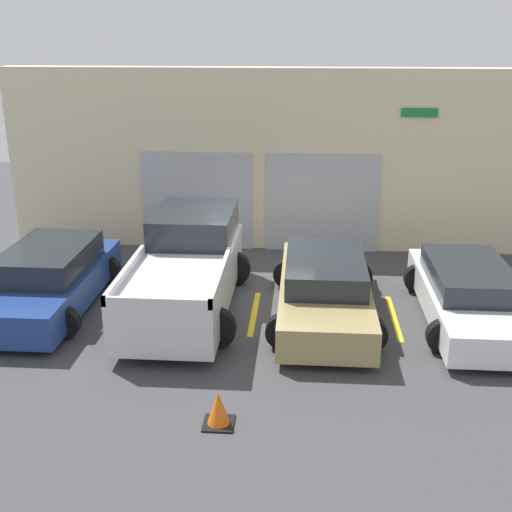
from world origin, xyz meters
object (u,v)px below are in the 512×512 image
(pickup_truck, at_px, (187,269))
(sedan_side, at_px, (50,279))
(traffic_cone, at_px, (218,410))
(van_right, at_px, (325,288))
(sedan_white, at_px, (468,294))

(pickup_truck, relative_size, sedan_side, 1.11)
(sedan_side, xyz_separation_m, traffic_cone, (4.13, -4.06, -0.37))
(pickup_truck, distance_m, sedan_side, 2.92)
(van_right, relative_size, traffic_cone, 8.72)
(pickup_truck, distance_m, sedan_white, 5.81)
(sedan_white, bearing_deg, pickup_truck, 177.62)
(traffic_cone, bearing_deg, pickup_truck, 105.93)
(pickup_truck, relative_size, traffic_cone, 9.18)
(sedan_white, xyz_separation_m, van_right, (-2.90, 0.00, 0.04))
(traffic_cone, bearing_deg, van_right, 67.60)
(van_right, height_order, traffic_cone, van_right)
(sedan_white, height_order, sedan_side, sedan_side)
(pickup_truck, bearing_deg, sedan_white, -2.38)
(sedan_white, bearing_deg, van_right, 179.99)
(van_right, distance_m, traffic_cone, 4.40)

